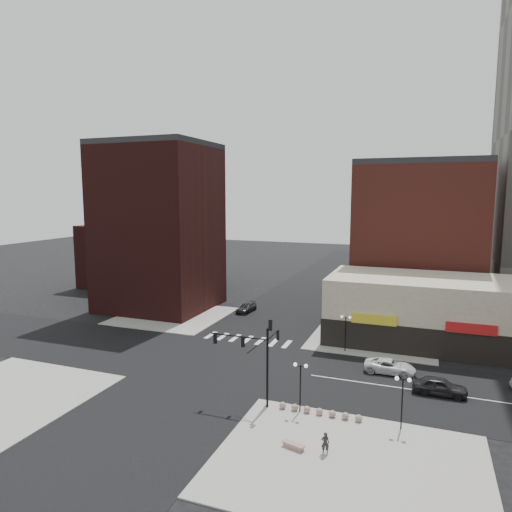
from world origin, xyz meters
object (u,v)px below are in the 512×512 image
(street_lamp_ne, at_px, (346,324))
(pedestrian, at_px, (325,443))
(traffic_signal, at_px, (258,349))
(dark_sedan_east, at_px, (440,386))
(dark_sedan_north, at_px, (246,308))
(street_lamp_se_b, at_px, (403,390))
(stone_bench, at_px, (293,445))
(street_lamp_se_a, at_px, (300,375))
(white_suv, at_px, (390,366))

(street_lamp_ne, bearing_deg, pedestrian, -83.99)
(traffic_signal, distance_m, dark_sedan_east, 17.04)
(dark_sedan_east, distance_m, pedestrian, 15.22)
(traffic_signal, height_order, dark_sedan_north, traffic_signal)
(street_lamp_se_b, distance_m, stone_bench, 9.38)
(dark_sedan_east, bearing_deg, street_lamp_se_a, 126.11)
(street_lamp_ne, bearing_deg, traffic_signal, -106.75)
(street_lamp_se_a, height_order, dark_sedan_east, street_lamp_se_a)
(street_lamp_se_b, distance_m, dark_sedan_north, 37.49)
(street_lamp_se_b, bearing_deg, dark_sedan_east, 69.56)
(street_lamp_se_b, relative_size, pedestrian, 2.65)
(traffic_signal, relative_size, stone_bench, 4.50)
(street_lamp_se_a, distance_m, white_suv, 13.29)
(traffic_signal, bearing_deg, stone_bench, -49.91)
(street_lamp_ne, height_order, stone_bench, street_lamp_ne)
(street_lamp_se_b, relative_size, street_lamp_ne, 1.00)
(traffic_signal, xyz_separation_m, street_lamp_ne, (4.76, 15.83, -1.67))
(street_lamp_se_b, xyz_separation_m, dark_sedan_east, (2.90, 7.79, -2.49))
(street_lamp_se_a, relative_size, stone_bench, 2.41)
(pedestrian, bearing_deg, dark_sedan_east, -135.86)
(street_lamp_ne, distance_m, stone_bench, 21.71)
(traffic_signal, relative_size, street_lamp_se_b, 1.87)
(stone_bench, bearing_deg, dark_sedan_north, 132.20)
(dark_sedan_east, height_order, dark_sedan_north, dark_sedan_east)
(dark_sedan_north, height_order, stone_bench, dark_sedan_north)
(dark_sedan_north, xyz_separation_m, stone_bench, (17.20, -34.02, -0.34))
(white_suv, bearing_deg, street_lamp_se_b, -170.69)
(dark_sedan_east, bearing_deg, street_lamp_se_b, 160.12)
(street_lamp_se_a, relative_size, street_lamp_se_b, 1.00)
(white_suv, relative_size, dark_sedan_north, 1.09)
(white_suv, height_order, dark_sedan_east, dark_sedan_east)
(pedestrian, bearing_deg, stone_bench, -12.06)
(street_lamp_se_a, relative_size, white_suv, 0.83)
(traffic_signal, xyz_separation_m, white_suv, (10.06, 11.24, -4.27))
(traffic_signal, xyz_separation_m, stone_bench, (4.78, -5.67, -4.64))
(dark_sedan_east, bearing_deg, stone_bench, 143.91)
(dark_sedan_north, bearing_deg, street_lamp_se_a, -56.01)
(dark_sedan_east, distance_m, stone_bench, 16.58)
(street_lamp_ne, bearing_deg, street_lamp_se_b, -66.37)
(street_lamp_se_a, xyz_separation_m, stone_bench, (1.01, -5.50, -2.97))
(street_lamp_se_b, distance_m, pedestrian, 7.55)
(traffic_signal, height_order, street_lamp_se_a, traffic_signal)
(street_lamp_se_a, relative_size, pedestrian, 2.65)
(traffic_signal, relative_size, street_lamp_ne, 1.87)
(street_lamp_se_b, xyz_separation_m, street_lamp_ne, (-7.00, 16.00, 0.00))
(street_lamp_se_b, bearing_deg, street_lamp_ne, 113.63)
(pedestrian, relative_size, stone_bench, 0.91)
(stone_bench, bearing_deg, street_lamp_se_a, 115.79)
(street_lamp_ne, relative_size, pedestrian, 2.65)
(street_lamp_ne, xyz_separation_m, dark_sedan_north, (-17.19, 12.51, -2.62))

